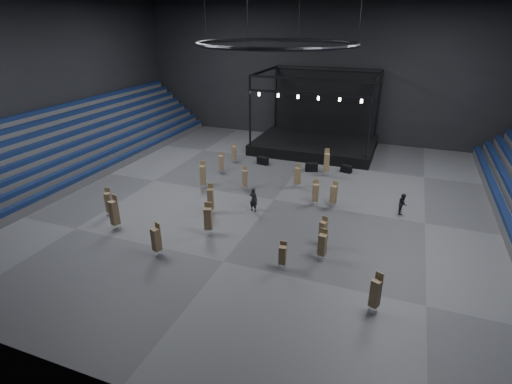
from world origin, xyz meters
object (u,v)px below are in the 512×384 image
(chair_stack_13, at_px, (156,239))
(chair_stack_14, at_px, (211,199))
(chair_stack_16, at_px, (234,153))
(man_center, at_px, (254,200))
(chair_stack_3, at_px, (203,175))
(chair_stack_4, at_px, (323,231))
(chair_stack_11, at_px, (114,212))
(chair_stack_12, at_px, (245,178))
(chair_stack_6, at_px, (315,192))
(chair_stack_7, at_px, (376,292))
(chair_stack_10, at_px, (208,218))
(chair_stack_1, at_px, (327,162))
(crew_member, at_px, (403,204))
(flight_case_left, at_px, (263,161))
(chair_stack_2, at_px, (283,254))
(flight_case_mid, at_px, (311,167))
(chair_stack_8, at_px, (297,175))
(chair_stack_15, at_px, (334,194))
(chair_stack_5, at_px, (108,202))
(stage, at_px, (316,137))
(chair_stack_0, at_px, (221,162))
(chair_stack_9, at_px, (322,244))
(flight_case_right, at_px, (346,169))

(chair_stack_13, height_order, chair_stack_14, chair_stack_14)
(chair_stack_13, xyz_separation_m, chair_stack_16, (-2.79, 19.20, -0.14))
(man_center, bearing_deg, chair_stack_3, -10.74)
(chair_stack_4, xyz_separation_m, chair_stack_16, (-12.96, 14.09, -0.05))
(chair_stack_11, relative_size, chair_stack_12, 1.23)
(chair_stack_6, xyz_separation_m, chair_stack_7, (6.12, -12.15, 0.04))
(chair_stack_10, bearing_deg, chair_stack_16, 89.53)
(chair_stack_1, xyz_separation_m, crew_member, (7.59, -6.18, -0.57))
(flight_case_left, height_order, chair_stack_2, chair_stack_2)
(crew_member, bearing_deg, chair_stack_12, 87.31)
(flight_case_left, relative_size, chair_stack_3, 0.45)
(chair_stack_10, height_order, crew_member, chair_stack_10)
(chair_stack_7, bearing_deg, chair_stack_12, 158.26)
(flight_case_mid, relative_size, chair_stack_8, 0.54)
(chair_stack_7, distance_m, chair_stack_15, 13.14)
(chair_stack_11, bearing_deg, chair_stack_4, 28.94)
(chair_stack_6, xyz_separation_m, chair_stack_12, (-6.88, 1.01, -0.04))
(chair_stack_1, bearing_deg, chair_stack_3, -162.36)
(chair_stack_1, height_order, chair_stack_2, chair_stack_1)
(chair_stack_5, xyz_separation_m, chair_stack_16, (4.23, 15.48, -0.08))
(chair_stack_4, height_order, chair_stack_11, chair_stack_11)
(chair_stack_3, xyz_separation_m, crew_member, (17.70, 1.17, -0.51))
(chair_stack_6, bearing_deg, chair_stack_8, 106.78)
(chair_stack_4, relative_size, chair_stack_10, 0.91)
(flight_case_mid, distance_m, chair_stack_2, 18.21)
(stage, height_order, crew_member, stage)
(chair_stack_6, relative_size, chair_stack_11, 0.83)
(chair_stack_0, height_order, chair_stack_12, chair_stack_12)
(chair_stack_0, bearing_deg, flight_case_left, 34.10)
(chair_stack_5, height_order, chair_stack_11, chair_stack_11)
(chair_stack_13, distance_m, chair_stack_16, 19.40)
(chair_stack_9, xyz_separation_m, chair_stack_14, (-9.98, 3.56, 0.12))
(crew_member, bearing_deg, chair_stack_13, 126.79)
(flight_case_right, bearing_deg, chair_stack_11, -127.91)
(flight_case_left, height_order, chair_stack_11, chair_stack_11)
(chair_stack_2, bearing_deg, flight_case_mid, 92.43)
(chair_stack_9, height_order, man_center, chair_stack_9)
(stage, distance_m, chair_stack_8, 12.93)
(flight_case_mid, height_order, chair_stack_13, chair_stack_13)
(flight_case_right, relative_size, chair_stack_12, 0.49)
(stage, height_order, chair_stack_2, stage)
(chair_stack_9, bearing_deg, chair_stack_13, -151.30)
(chair_stack_7, height_order, chair_stack_14, chair_stack_14)
(chair_stack_12, bearing_deg, chair_stack_14, -113.52)
(chair_stack_10, distance_m, chair_stack_12, 8.73)
(chair_stack_8, distance_m, chair_stack_15, 5.01)
(chair_stack_7, bearing_deg, flight_case_left, 147.84)
(crew_member, bearing_deg, flight_case_right, 33.41)
(chair_stack_0, relative_size, chair_stack_14, 0.85)
(stage, bearing_deg, chair_stack_11, -110.40)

